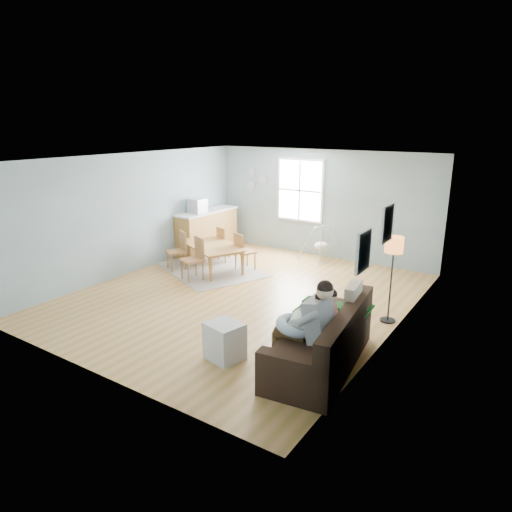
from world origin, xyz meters
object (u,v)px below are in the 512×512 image
Objects in this scene: chair_se at (195,256)px; baby_swing at (322,245)px; dining_table at (211,257)px; chair_sw at (179,248)px; chair_nw at (224,242)px; chair_ne at (242,250)px; father at (308,323)px; monitor at (197,206)px; storage_cube at (224,341)px; floor_lamp at (394,252)px; sofa at (324,345)px; counter at (207,231)px; toddler at (324,310)px.

baby_swing is (1.68, 2.83, -0.15)m from chair_se.
chair_se is 3.29m from baby_swing.
dining_table is 1.91× the size of chair_sw.
baby_swing is (1.83, 2.11, 0.09)m from dining_table.
dining_table is at bearing -78.44° from chair_nw.
father is at bearing -44.07° from chair_ne.
chair_nw is 2.08× the size of monitor.
father is at bearing -40.99° from chair_nw.
baby_swing is at bearing 100.47° from storage_cube.
monitor reaches higher than chair_sw.
floor_lamp is at bearing 58.57° from storage_cube.
monitor is 3.31m from baby_swing.
chair_se is at bearing -51.34° from dining_table.
dining_table is 1.99× the size of chair_nw.
baby_swing reaches higher than chair_nw.
monitor is at bearing 110.41° from chair_sw.
sofa is 5.23m from chair_sw.
father is at bearing -38.79° from counter.
chair_nw is at bearing -27.40° from counter.
father is 4.97m from dining_table.
sofa reaches higher than chair_nw.
monitor is 0.37× the size of baby_swing.
father is 5.29m from chair_sw.
chair_ne reaches higher than storage_cube.
toddler is (-0.01, 0.53, -0.01)m from father.
chair_ne is (-3.47, 2.93, 0.18)m from sofa.
chair_se is (-3.85, 1.64, -0.21)m from toddler.
chair_sw reaches higher than dining_table.
chair_se is at bearing -114.25° from chair_ne.
chair_nw is at bearing 143.34° from toddler.
floor_lamp is 0.88× the size of dining_table.
chair_ne is 2.15× the size of monitor.
dining_table is 4.15× the size of monitor.
floor_lamp reaches higher than chair_se.
toddler reaches higher than baby_swing.
monitor reaches higher than counter.
floor_lamp reaches higher than sofa.
sofa is at bearing -60.64° from toddler.
counter is at bearing 162.02° from floor_lamp.
counter is at bearing 91.21° from monitor.
dining_table is at bearing -150.26° from chair_ne.
chair_nw is (-4.15, 3.09, -0.27)m from toddler.
chair_sw is at bearing 156.79° from toddler.
toddler is at bearing -35.08° from counter.
chair_nw is 1.24m from monitor.
floor_lamp is 3.94m from chair_ne.
monitor is (-1.74, 0.48, 0.78)m from chair_ne.
chair_se is 2.14m from monitor.
chair_se is (0.79, -0.35, 0.03)m from chair_sw.
monitor is at bearing -88.79° from counter.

